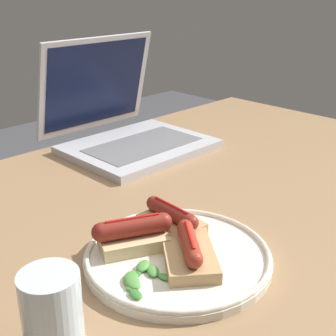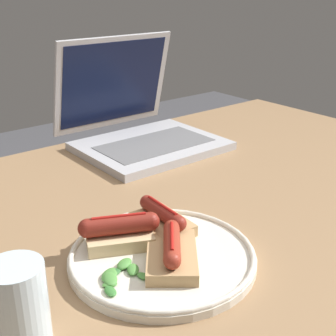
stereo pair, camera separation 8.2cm
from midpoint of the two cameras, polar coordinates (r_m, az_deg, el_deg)
The scene contains 8 objects.
desk at distance 0.90m, azimuth 5.32°, elevation -6.81°, with size 1.29×0.81×0.78m.
laptop at distance 1.10m, azimuth -1.34°, elevation 5.00°, with size 0.31×0.31×0.25m.
plate at distance 0.66m, azimuth 2.88°, elevation -10.74°, with size 0.26×0.26×0.02m.
sausage_toast_left at distance 0.64m, azimuth 4.19°, elevation -10.26°, with size 0.12×0.13×0.04m.
sausage_toast_middle at distance 0.71m, azimuth 2.60°, elevation -6.37°, with size 0.07×0.11×0.04m.
sausage_toast_right at distance 0.67m, azimuth -2.44°, elevation -7.86°, with size 0.11×0.09×0.05m.
salad_pile at distance 0.62m, azimuth -2.23°, elevation -12.94°, with size 0.07×0.06×0.01m.
drinking_glass at distance 0.53m, azimuth -13.42°, elevation -16.08°, with size 0.06×0.06×0.10m.
Camera 2 is at (-0.52, -0.58, 1.15)m, focal length 50.00 mm.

